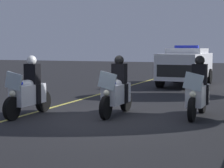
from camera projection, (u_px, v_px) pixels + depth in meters
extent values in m
plane|color=black|center=(104.00, 118.00, 10.60)|extent=(80.00, 80.00, 0.00)
cube|color=#E0D14C|center=(33.00, 113.00, 11.47)|extent=(48.00, 0.12, 0.01)
cylinder|color=black|center=(12.00, 109.00, 10.26)|extent=(0.64, 0.14, 0.64)
cylinder|color=black|center=(43.00, 101.00, 11.63)|extent=(0.64, 0.16, 0.64)
cube|color=silver|center=(28.00, 94.00, 10.90)|extent=(1.21, 0.47, 0.56)
ellipsoid|color=silver|center=(27.00, 84.00, 10.83)|extent=(0.57, 0.33, 0.24)
cube|color=silver|center=(14.00, 81.00, 10.29)|extent=(0.07, 0.56, 0.53)
sphere|color=#F9F4CC|center=(12.00, 94.00, 10.26)|extent=(0.17, 0.17, 0.17)
sphere|color=red|center=(12.00, 83.00, 10.47)|extent=(0.09, 0.09, 0.09)
sphere|color=#1933F2|center=(22.00, 83.00, 10.35)|extent=(0.09, 0.09, 0.09)
cube|color=black|center=(32.00, 74.00, 11.06)|extent=(0.29, 0.41, 0.60)
cube|color=black|center=(37.00, 94.00, 10.98)|extent=(0.18, 0.14, 0.56)
cube|color=black|center=(26.00, 93.00, 11.14)|extent=(0.18, 0.14, 0.56)
sphere|color=white|center=(32.00, 60.00, 11.00)|extent=(0.28, 0.28, 0.28)
cylinder|color=black|center=(106.00, 108.00, 10.41)|extent=(0.64, 0.14, 0.64)
cylinder|color=black|center=(126.00, 101.00, 11.78)|extent=(0.64, 0.16, 0.64)
cube|color=silver|center=(116.00, 94.00, 11.05)|extent=(1.21, 0.47, 0.56)
ellipsoid|color=silver|center=(116.00, 84.00, 10.97)|extent=(0.57, 0.33, 0.24)
cube|color=silver|center=(107.00, 81.00, 10.43)|extent=(0.07, 0.56, 0.53)
sphere|color=#F9F4CC|center=(106.00, 93.00, 10.41)|extent=(0.17, 0.17, 0.17)
sphere|color=red|center=(104.00, 83.00, 10.62)|extent=(0.09, 0.09, 0.09)
sphere|color=#1933F2|center=(115.00, 83.00, 10.49)|extent=(0.09, 0.09, 0.09)
cube|color=black|center=(119.00, 74.00, 11.20)|extent=(0.29, 0.41, 0.60)
cube|color=black|center=(125.00, 93.00, 11.12)|extent=(0.18, 0.14, 0.56)
cube|color=black|center=(112.00, 93.00, 11.28)|extent=(0.18, 0.14, 0.56)
sphere|color=black|center=(119.00, 60.00, 11.15)|extent=(0.28, 0.28, 0.28)
cylinder|color=black|center=(192.00, 110.00, 10.10)|extent=(0.64, 0.14, 0.64)
cylinder|color=black|center=(202.00, 102.00, 11.47)|extent=(0.64, 0.16, 0.64)
cube|color=white|center=(198.00, 95.00, 10.73)|extent=(1.21, 0.47, 0.56)
ellipsoid|color=white|center=(197.00, 85.00, 10.66)|extent=(0.57, 0.33, 0.24)
cube|color=silver|center=(193.00, 82.00, 10.12)|extent=(0.07, 0.56, 0.53)
sphere|color=#F9F4CC|center=(193.00, 94.00, 10.09)|extent=(0.17, 0.17, 0.17)
sphere|color=red|center=(188.00, 84.00, 10.31)|extent=(0.09, 0.09, 0.09)
sphere|color=#1933F2|center=(200.00, 84.00, 10.18)|extent=(0.09, 0.09, 0.09)
cube|color=black|center=(200.00, 75.00, 10.89)|extent=(0.29, 0.41, 0.60)
cube|color=black|center=(206.00, 95.00, 10.81)|extent=(0.18, 0.14, 0.56)
cube|color=black|center=(192.00, 94.00, 10.97)|extent=(0.18, 0.14, 0.56)
sphere|color=black|center=(200.00, 61.00, 10.84)|extent=(0.28, 0.28, 0.28)
cube|color=silver|center=(186.00, 66.00, 19.66)|extent=(4.95, 2.03, 1.24)
cube|color=silver|center=(187.00, 52.00, 19.86)|extent=(2.45, 1.81, 0.36)
cube|color=#2633D8|center=(187.00, 47.00, 19.66)|extent=(0.31, 1.21, 0.14)
cube|color=black|center=(174.00, 71.00, 17.48)|extent=(0.16, 1.62, 0.56)
cylinder|color=black|center=(197.00, 81.00, 17.94)|extent=(0.81, 0.30, 0.80)
cylinder|color=black|center=(160.00, 79.00, 18.65)|extent=(0.81, 0.30, 0.80)
cylinder|color=black|center=(209.00, 76.00, 20.78)|extent=(0.81, 0.30, 0.80)
cylinder|color=black|center=(176.00, 75.00, 21.49)|extent=(0.81, 0.30, 0.80)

